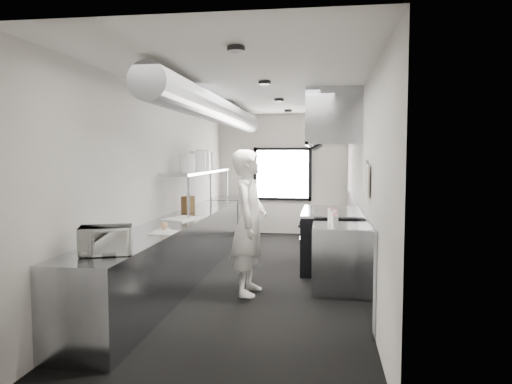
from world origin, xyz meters
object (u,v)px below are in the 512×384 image
(knife_block, at_px, (188,204))
(squeeze_bottle_e, at_px, (335,216))
(small_plate, at_px, (164,230))
(squeeze_bottle_d, at_px, (330,216))
(plate_stack_d, at_px, (209,161))
(cutting_board, at_px, (183,219))
(bottle_station, at_px, (336,258))
(exhaust_hood, at_px, (333,121))
(line_cook, at_px, (249,222))
(pass_shelf, at_px, (200,173))
(deli_tub_b, at_px, (101,243))
(deli_tub_a, at_px, (107,239))
(plate_stack_c, at_px, (203,160))
(squeeze_bottle_a, at_px, (334,222))
(plate_stack_a, at_px, (187,163))
(squeeze_bottle_b, at_px, (336,221))
(microwave, at_px, (106,240))
(squeeze_bottle_c, at_px, (333,219))
(far_work_table, at_px, (228,218))
(range, at_px, (328,239))
(plate_stack_b, at_px, (198,161))
(prep_counter, at_px, (177,250))

(knife_block, xyz_separation_m, squeeze_bottle_e, (2.40, -0.88, -0.05))
(small_plate, distance_m, squeeze_bottle_d, 2.28)
(plate_stack_d, bearing_deg, cutting_board, -86.44)
(bottle_station, relative_size, squeeze_bottle_e, 5.19)
(exhaust_hood, xyz_separation_m, line_cook, (-1.10, -1.68, -1.43))
(pass_shelf, xyz_separation_m, deli_tub_b, (-0.09, -3.62, -0.59))
(deli_tub_a, xyz_separation_m, plate_stack_c, (0.11, 3.68, 0.81))
(plate_stack_d, bearing_deg, knife_block, -91.56)
(squeeze_bottle_a, bearing_deg, small_plate, -167.91)
(bottle_station, bearing_deg, plate_stack_a, 157.49)
(bottle_station, relative_size, knife_block, 3.40)
(exhaust_hood, xyz_separation_m, small_plate, (-2.11, -2.15, -1.48))
(bottle_station, xyz_separation_m, squeeze_bottle_b, (-0.02, -0.20, 0.53))
(bottle_station, bearing_deg, squeeze_bottle_b, -94.61)
(small_plate, xyz_separation_m, squeeze_bottle_a, (2.12, 0.45, 0.07))
(microwave, bearing_deg, squeeze_bottle_c, 24.77)
(plate_stack_a, distance_m, plate_stack_c, 1.00)
(small_plate, height_order, plate_stack_c, plate_stack_c)
(deli_tub_b, height_order, squeeze_bottle_e, squeeze_bottle_e)
(far_work_table, bearing_deg, range, -48.81)
(knife_block, xyz_separation_m, plate_stack_b, (0.08, 0.36, 0.71))
(plate_stack_a, distance_m, plate_stack_b, 0.55)
(plate_stack_d, xyz_separation_m, squeeze_bottle_a, (2.33, -2.77, -0.75))
(line_cook, distance_m, plate_stack_c, 2.68)
(small_plate, bearing_deg, prep_counter, 98.25)
(plate_stack_b, height_order, squeeze_bottle_d, plate_stack_b)
(prep_counter, height_order, microwave, microwave)
(squeeze_bottle_a, bearing_deg, plate_stack_c, 135.47)
(prep_counter, height_order, plate_stack_d, plate_stack_d)
(plate_stack_b, xyz_separation_m, squeeze_bottle_c, (2.27, -1.52, -0.75))
(line_cook, relative_size, deli_tub_a, 14.33)
(bottle_station, distance_m, small_plate, 2.33)
(pass_shelf, height_order, knife_block, pass_shelf)
(deli_tub_b, xyz_separation_m, plate_stack_a, (0.07, 2.90, 0.77))
(cutting_board, distance_m, knife_block, 0.90)
(prep_counter, relative_size, deli_tub_a, 44.89)
(pass_shelf, height_order, plate_stack_a, plate_stack_a)
(bottle_station, bearing_deg, knife_block, 154.06)
(squeeze_bottle_a, xyz_separation_m, squeeze_bottle_b, (0.03, 0.10, 0.00))
(pass_shelf, bearing_deg, plate_stack_c, 93.17)
(range, xyz_separation_m, bottle_station, (0.11, -1.40, -0.02))
(prep_counter, height_order, squeeze_bottle_c, squeeze_bottle_c)
(cutting_board, bearing_deg, squeeze_bottle_b, -12.58)
(line_cook, height_order, deli_tub_a, line_cook)
(bottle_station, xyz_separation_m, squeeze_bottle_c, (-0.05, 0.01, 0.54))
(far_work_table, relative_size, squeeze_bottle_a, 7.47)
(deli_tub_b, bearing_deg, plate_stack_a, 88.52)
(plate_stack_a, bearing_deg, bottle_station, -22.51)
(far_work_table, height_order, squeeze_bottle_c, squeeze_bottle_c)
(deli_tub_b, bearing_deg, exhaust_hood, 54.40)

